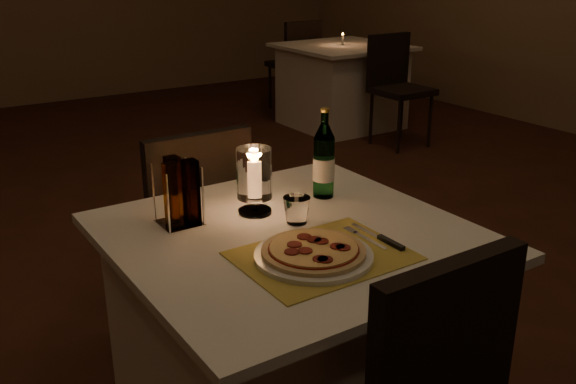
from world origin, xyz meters
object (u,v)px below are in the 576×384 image
plate (313,256)px  hurricane_candle (254,176)px  pizza (314,250)px  tumbler (297,210)px  neighbor_table_right (341,86)px  water_bottle (324,162)px  chair_far (191,215)px  main_table (292,339)px

plate → hurricane_candle: size_ratio=1.51×
pizza → tumbler: size_ratio=3.38×
plate → neighbor_table_right: size_ratio=0.32×
pizza → hurricane_candle: size_ratio=1.32×
water_bottle → chair_far: bearing=116.0°
pizza → tumbler: tumbler is taller
chair_far → plate: size_ratio=2.81×
plate → neighbor_table_right: 4.34m
hurricane_candle → chair_far: bearing=88.5°
water_bottle → neighbor_table_right: bearing=51.1°
main_table → hurricane_candle: hurricane_candle is taller
main_table → neighbor_table_right: (2.67, 3.19, 0.00)m
pizza → hurricane_candle: bearing=84.4°
chair_far → neighbor_table_right: chair_far is taller
tumbler → water_bottle: bearing=34.6°
main_table → chair_far: chair_far is taller
chair_far → pizza: size_ratio=3.21×
pizza → water_bottle: bearing=50.6°
chair_far → water_bottle: 0.66m
hurricane_candle → plate: bearing=-95.6°
chair_far → pizza: bearing=-93.2°
main_table → water_bottle: bearing=36.9°
main_table → water_bottle: 0.58m
water_bottle → hurricane_candle: size_ratio=1.42×
pizza → neighbor_table_right: (2.72, 3.37, -0.39)m
main_table → neighbor_table_right: same height
water_bottle → hurricane_candle: (-0.27, -0.00, 0.00)m
main_table → plate: plate is taller
main_table → tumbler: (0.05, 0.05, 0.41)m
main_table → hurricane_candle: (-0.01, 0.19, 0.49)m
main_table → pizza: 0.44m
chair_far → plate: chair_far is taller
pizza → hurricane_candle: (0.04, 0.37, 0.10)m
main_table → water_bottle: (0.26, 0.19, 0.49)m
chair_far → tumbler: size_ratio=10.86×
tumbler → water_bottle: (0.20, 0.14, 0.08)m
chair_far → hurricane_candle: 0.61m
main_table → tumbler: 0.41m
chair_far → neighbor_table_right: bearing=42.8°
tumbler → pizza: bearing=-113.7°
plate → neighbor_table_right: bearing=51.1°
pizza → hurricane_candle: hurricane_candle is taller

